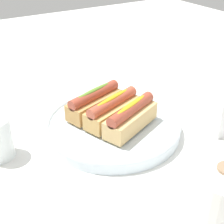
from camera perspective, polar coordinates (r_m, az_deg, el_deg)
ground_plane at (r=0.76m, az=-0.39°, el=-3.58°), size 2.40×2.40×0.00m
serving_bowl at (r=0.76m, az=0.00°, el=-2.25°), size 0.32×0.32×0.03m
hotdog_front at (r=0.77m, az=-3.17°, el=1.83°), size 0.16×0.09×0.06m
hotdog_back at (r=0.74m, az=0.00°, el=0.53°), size 0.16×0.10×0.06m
hotdog_side at (r=0.71m, az=3.44°, el=-0.89°), size 0.16×0.10×0.06m
paper_towel_roll at (r=0.53m, az=18.85°, el=-15.17°), size 0.11×0.11×0.13m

